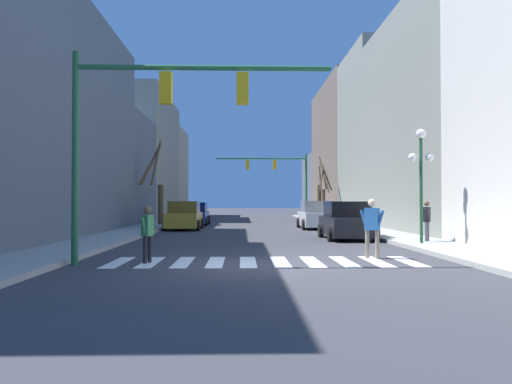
% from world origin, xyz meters
% --- Properties ---
extents(ground_plane, '(240.00, 240.00, 0.00)m').
position_xyz_m(ground_plane, '(0.00, 0.00, 0.00)').
color(ground_plane, '#38383D').
extents(sidewalk_left, '(2.33, 90.00, 0.15)m').
position_xyz_m(sidewalk_left, '(-6.43, 0.00, 0.07)').
color(sidewalk_left, '#9E9E99').
rests_on(sidewalk_left, ground_plane).
extents(sidewalk_right, '(2.33, 90.00, 0.15)m').
position_xyz_m(sidewalk_right, '(6.43, 0.00, 0.07)').
color(sidewalk_right, '#9E9E99').
rests_on(sidewalk_right, ground_plane).
extents(building_row_left, '(6.00, 58.23, 11.96)m').
position_xyz_m(building_row_left, '(-10.60, 22.57, 5.53)').
color(building_row_left, '#515B66').
rests_on(building_row_left, ground_plane).
extents(building_row_right, '(6.00, 60.95, 13.56)m').
position_xyz_m(building_row_right, '(10.60, 23.15, 6.18)').
color(building_row_right, beige).
rests_on(building_row_right, ground_plane).
extents(crosswalk_stripes, '(8.55, 2.60, 0.01)m').
position_xyz_m(crosswalk_stripes, '(0.00, 0.98, 0.00)').
color(crosswalk_stripes, white).
rests_on(crosswalk_stripes, ground_plane).
extents(traffic_signal_near, '(6.88, 0.28, 5.65)m').
position_xyz_m(traffic_signal_near, '(-2.96, 0.29, 4.12)').
color(traffic_signal_near, '#236038').
rests_on(traffic_signal_near, ground_plane).
extents(traffic_signal_far, '(8.00, 0.28, 5.88)m').
position_xyz_m(traffic_signal_far, '(2.58, 30.47, 4.33)').
color(traffic_signal_far, '#236038').
rests_on(traffic_signal_far, ground_plane).
extents(street_lamp_right_corner, '(0.95, 0.36, 4.25)m').
position_xyz_m(street_lamp_right_corner, '(6.06, 5.39, 3.16)').
color(street_lamp_right_corner, '#1E4C2D').
rests_on(street_lamp_right_corner, sidewalk_right).
extents(car_parked_left_far, '(2.14, 4.48, 1.64)m').
position_xyz_m(car_parked_left_far, '(-4.08, 23.42, 0.77)').
color(car_parked_left_far, navy).
rests_on(car_parked_left_far, ground_plane).
extents(car_parked_left_mid, '(2.10, 4.42, 1.71)m').
position_xyz_m(car_parked_left_mid, '(-4.10, 17.24, 0.80)').
color(car_parked_left_mid, '#A38423').
rests_on(car_parked_left_mid, ground_plane).
extents(car_parked_right_near, '(2.18, 4.46, 1.73)m').
position_xyz_m(car_parked_right_near, '(4.06, 18.00, 0.81)').
color(car_parked_right_near, silver).
rests_on(car_parked_right_near, ground_plane).
extents(car_driving_away_lane, '(2.14, 4.12, 1.70)m').
position_xyz_m(car_driving_away_lane, '(4.08, 9.26, 0.79)').
color(car_driving_away_lane, black).
rests_on(car_driving_away_lane, ground_plane).
extents(pedestrian_crossing_street, '(0.68, 0.50, 1.77)m').
position_xyz_m(pedestrian_crossing_street, '(3.25, 1.75, 1.05)').
color(pedestrian_crossing_street, '#7A705B').
rests_on(pedestrian_crossing_street, ground_plane).
extents(pedestrian_waiting_at_curb, '(0.44, 0.61, 1.57)m').
position_xyz_m(pedestrian_waiting_at_curb, '(6.59, 6.27, 1.08)').
color(pedestrian_waiting_at_curb, '#4C4C51').
rests_on(pedestrian_waiting_at_curb, sidewalk_right).
extents(pedestrian_on_right_sidewalk, '(0.30, 0.66, 1.56)m').
position_xyz_m(pedestrian_on_right_sidewalk, '(-3.22, 0.81, 0.92)').
color(pedestrian_on_right_sidewalk, black).
rests_on(pedestrian_on_right_sidewalk, ground_plane).
extents(street_tree_left_far, '(0.63, 2.08, 5.46)m').
position_xyz_m(street_tree_left_far, '(6.08, 29.42, 2.29)').
color(street_tree_left_far, '#473828').
rests_on(street_tree_left_far, sidewalk_right).
extents(street_tree_right_far, '(1.21, 1.28, 4.68)m').
position_xyz_m(street_tree_right_far, '(6.30, 28.75, 2.14)').
color(street_tree_right_far, '#473828').
rests_on(street_tree_right_far, sidewalk_right).
extents(street_tree_right_near, '(1.49, 1.69, 5.73)m').
position_xyz_m(street_tree_right_near, '(-6.30, 20.78, 2.51)').
color(street_tree_right_near, brown).
rests_on(street_tree_right_near, sidewalk_left).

